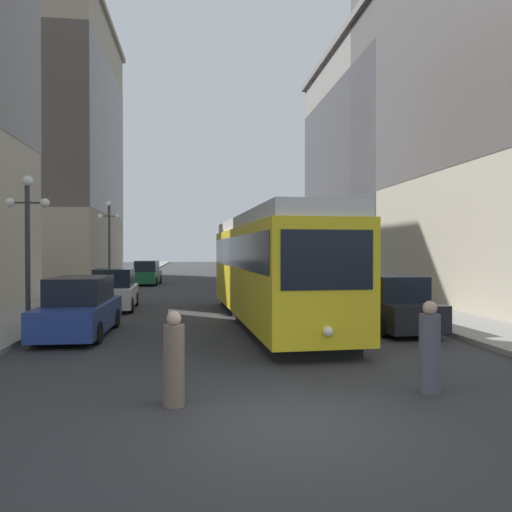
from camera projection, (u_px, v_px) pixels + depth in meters
name	position (u px, v px, depth m)	size (l,w,h in m)	color
ground_plane	(292.00, 423.00, 7.61)	(200.00, 200.00, 0.00)	#303033
sidewalk_left	(125.00, 277.00, 46.28)	(3.03, 120.00, 0.15)	gray
sidewalk_right	(289.00, 276.00, 48.27)	(3.03, 120.00, 0.15)	gray
streetcar	(269.00, 265.00, 17.98)	(3.22, 13.73, 3.89)	black
transit_bus	(268.00, 259.00, 37.79)	(2.74, 12.46, 3.45)	black
parked_car_left_near	(80.00, 308.00, 15.36)	(1.96, 4.85, 1.82)	black
parked_car_left_mid	(147.00, 274.00, 37.64)	(2.06, 4.46, 1.82)	black
parked_car_right_far	(388.00, 304.00, 16.61)	(2.05, 4.92, 1.82)	black
parked_car_left_far	(114.00, 290.00, 22.08)	(1.99, 4.32, 1.82)	black
pedestrian_crossing_near	(430.00, 350.00, 9.17)	(0.39, 0.39, 1.73)	#4C4C56
pedestrian_crossing_far	(174.00, 362.00, 8.42)	(0.36, 0.36, 1.63)	#6B5B4C
lamp_post_left_near	(27.00, 226.00, 16.21)	(1.41, 0.36, 4.97)	#333338
lamp_post_left_far	(109.00, 231.00, 32.00)	(1.41, 0.36, 5.69)	#333338
building_left_corner	(42.00, 144.00, 45.83)	(12.86, 18.72, 24.27)	gray
building_right_midblock	(422.00, 164.00, 39.62)	(15.53, 19.34, 18.58)	gray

